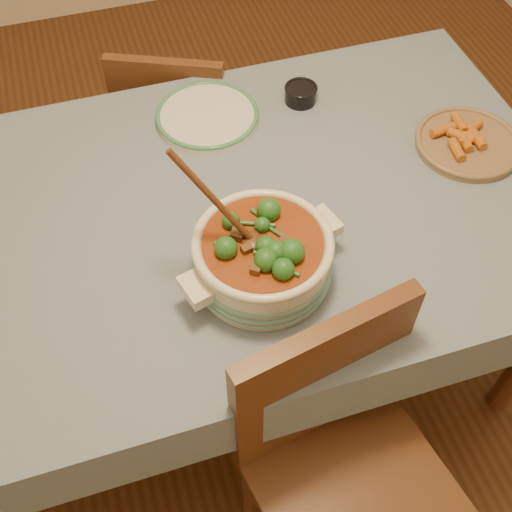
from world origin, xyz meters
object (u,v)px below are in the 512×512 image
at_px(chair_near, 340,453).
at_px(condiment_bowl, 301,93).
at_px(fried_plate, 468,142).
at_px(stew_casserole, 262,254).
at_px(dining_table, 246,227).
at_px(white_plate, 207,116).
at_px(chair_far, 179,127).

bearing_deg(chair_near, condiment_bowl, 65.55).
bearing_deg(fried_plate, stew_casserole, -159.99).
bearing_deg(dining_table, fried_plate, 1.61).
relative_size(white_plate, condiment_bowl, 3.58).
distance_m(stew_casserole, chair_far, 0.98).
bearing_deg(fried_plate, white_plate, 153.54).
relative_size(stew_casserole, condiment_bowl, 3.78).
bearing_deg(chair_far, chair_near, 118.16).
bearing_deg(chair_far, dining_table, 117.92).
distance_m(white_plate, chair_near, 0.97).
height_order(white_plate, chair_near, chair_near).
bearing_deg(chair_far, white_plate, 119.77).
bearing_deg(dining_table, white_plate, 91.63).
height_order(condiment_bowl, chair_far, condiment_bowl).
distance_m(dining_table, fried_plate, 0.65).
bearing_deg(white_plate, stew_casserole, -91.83).
relative_size(dining_table, chair_near, 1.83).
bearing_deg(dining_table, chair_near, -86.00).
bearing_deg(condiment_bowl, dining_table, -128.60).
distance_m(chair_far, chair_near, 1.29).
relative_size(dining_table, chair_far, 2.11).
xyz_separation_m(chair_far, chair_near, (0.08, -1.28, 0.07)).
bearing_deg(white_plate, fried_plate, -26.46).
height_order(dining_table, chair_far, chair_far).
relative_size(stew_casserole, white_plate, 1.06).
bearing_deg(chair_near, fried_plate, 35.24).
xyz_separation_m(dining_table, chair_near, (0.04, -0.60, -0.14)).
xyz_separation_m(dining_table, stew_casserole, (-0.03, -0.22, 0.17)).
bearing_deg(white_plate, chair_far, 95.34).
bearing_deg(dining_table, chair_far, 93.49).
relative_size(dining_table, fried_plate, 5.02).
xyz_separation_m(condiment_bowl, fried_plate, (0.37, -0.32, -0.01)).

